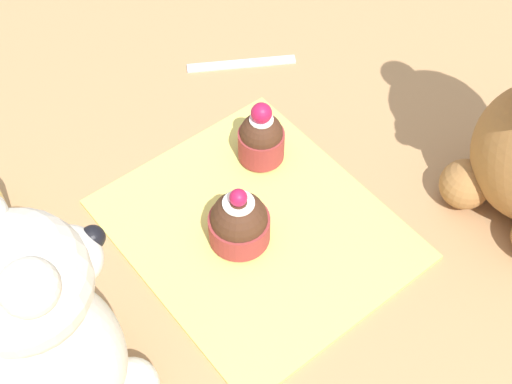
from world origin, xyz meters
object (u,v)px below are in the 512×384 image
(cupcake_near_cream_bear, at_px, (241,224))
(teaspoon, at_px, (241,63))
(cupcake_near_tan_bear, at_px, (261,137))
(teddy_bear_cream, at_px, (48,328))

(cupcake_near_cream_bear, relative_size, teaspoon, 0.54)
(cupcake_near_cream_bear, bearing_deg, cupcake_near_tan_bear, -49.24)
(cupcake_near_cream_bear, height_order, teaspoon, cupcake_near_cream_bear)
(cupcake_near_tan_bear, bearing_deg, teaspoon, -29.92)
(cupcake_near_cream_bear, xyz_separation_m, cupcake_near_tan_bear, (0.07, -0.08, 0.00))
(teddy_bear_cream, distance_m, teaspoon, 0.41)
(teddy_bear_cream, height_order, cupcake_near_tan_bear, teddy_bear_cream)
(teddy_bear_cream, bearing_deg, cupcake_near_tan_bear, -71.01)
(cupcake_near_cream_bear, xyz_separation_m, teaspoon, (0.19, -0.15, -0.03))
(cupcake_near_tan_bear, xyz_separation_m, teaspoon, (0.12, -0.07, -0.03))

